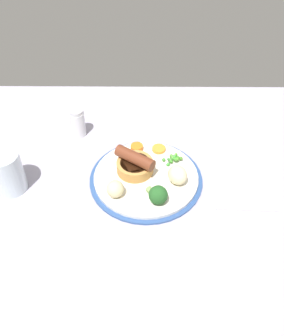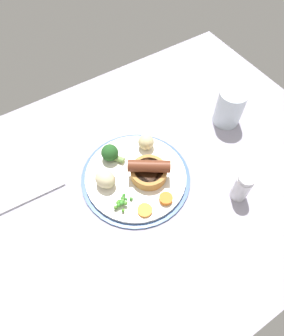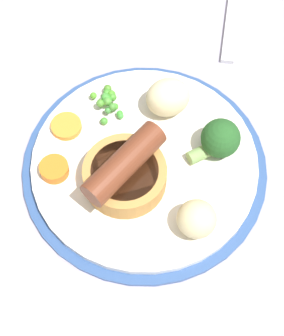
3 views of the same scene
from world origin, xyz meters
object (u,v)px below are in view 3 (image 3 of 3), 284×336
at_px(sausage_pudding, 125,172).
at_px(fork, 233,8).
at_px(dinner_plate, 145,165).
at_px(pea_pile, 108,101).
at_px(carrot_slice_3, 54,169).
at_px(broccoli_floret_near, 219,139).
at_px(carrot_slice_0, 66,126).
at_px(potato_chunk_0, 168,97).
at_px(potato_chunk_1, 197,219).

distance_m(sausage_pudding, fork, 0.30).
height_order(dinner_plate, sausage_pudding, sausage_pudding).
height_order(pea_pile, carrot_slice_3, pea_pile).
bearing_deg(broccoli_floret_near, carrot_slice_0, 143.18).
height_order(dinner_plate, fork, dinner_plate).
xyz_separation_m(broccoli_floret_near, potato_chunk_0, (-0.05, -0.06, 0.00)).
relative_size(dinner_plate, potato_chunk_1, 6.67).
bearing_deg(potato_chunk_1, potato_chunk_0, -163.29).
distance_m(pea_pile, carrot_slice_3, 0.10).
relative_size(pea_pile, broccoli_floret_near, 0.90).
distance_m(potato_chunk_0, potato_chunk_1, 0.15).
relative_size(sausage_pudding, broccoli_floret_near, 1.72).
height_order(potato_chunk_0, carrot_slice_3, potato_chunk_0).
distance_m(dinner_plate, pea_pile, 0.09).
bearing_deg(potato_chunk_1, carrot_slice_0, -123.69).
height_order(dinner_plate, potato_chunk_1, potato_chunk_1).
xyz_separation_m(potato_chunk_1, carrot_slice_3, (-0.05, -0.16, -0.01)).
relative_size(sausage_pudding, potato_chunk_1, 2.42).
height_order(broccoli_floret_near, carrot_slice_0, broccoli_floret_near).
relative_size(dinner_plate, broccoli_floret_near, 4.74).
bearing_deg(potato_chunk_1, broccoli_floret_near, 169.58).
distance_m(dinner_plate, potato_chunk_0, 0.08).
relative_size(potato_chunk_1, fork, 0.23).
relative_size(pea_pile, potato_chunk_1, 1.26).
bearing_deg(sausage_pudding, carrot_slice_0, 85.71).
bearing_deg(carrot_slice_0, dinner_plate, 70.49).
relative_size(dinner_plate, pea_pile, 5.29).
height_order(carrot_slice_0, carrot_slice_3, carrot_slice_3).
distance_m(sausage_pudding, potato_chunk_1, 0.09).
xyz_separation_m(potato_chunk_1, fork, (-0.32, 0.03, -0.03)).
distance_m(sausage_pudding, carrot_slice_3, 0.08).
distance_m(potato_chunk_0, carrot_slice_3, 0.15).
xyz_separation_m(pea_pile, fork, (-0.18, 0.14, -0.02)).
height_order(pea_pile, carrot_slice_0, pea_pile).
relative_size(potato_chunk_1, carrot_slice_3, 1.29).
bearing_deg(potato_chunk_0, pea_pile, -85.36).
xyz_separation_m(broccoli_floret_near, potato_chunk_1, (0.10, -0.02, -0.00)).
height_order(carrot_slice_0, fork, carrot_slice_0).
xyz_separation_m(pea_pile, potato_chunk_1, (0.14, 0.11, 0.01)).
xyz_separation_m(sausage_pudding, carrot_slice_3, (-0.00, -0.08, -0.02)).
bearing_deg(pea_pile, carrot_slice_3, -26.58).
height_order(dinner_plate, carrot_slice_3, carrot_slice_3).
relative_size(broccoli_floret_near, potato_chunk_1, 1.41).
distance_m(potato_chunk_0, fork, 0.19).
bearing_deg(sausage_pudding, potato_chunk_0, 14.35).
xyz_separation_m(dinner_plate, sausage_pudding, (0.03, -0.02, 0.03)).
bearing_deg(carrot_slice_0, potato_chunk_0, 109.87).
height_order(broccoli_floret_near, potato_chunk_1, broccoli_floret_near).
distance_m(potato_chunk_1, carrot_slice_0, 0.19).
relative_size(dinner_plate, potato_chunk_0, 5.40).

